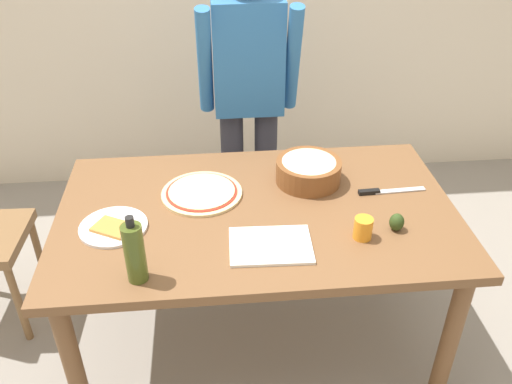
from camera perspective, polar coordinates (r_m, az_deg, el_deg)
The scene contains 11 objects.
ground at distance 2.68m, azimuth 0.11°, elevation -15.25°, with size 8.00×8.00×0.00m, color gray.
dining_table at distance 2.22m, azimuth 0.12°, elevation -3.75°, with size 1.60×0.96×0.76m.
person_cook at distance 2.75m, azimuth -0.79°, elevation 10.39°, with size 0.49×0.25×1.62m.
pizza_raw_on_board at distance 2.26m, azimuth -5.75°, elevation -0.07°, with size 0.34×0.34×0.02m.
plate_with_slice at distance 2.13m, azimuth -14.86°, elevation -3.59°, with size 0.26×0.26×0.02m.
popcorn_bowl at distance 2.32m, azimuth 5.58°, elevation 2.44°, with size 0.28×0.28×0.11m.
olive_oil_bottle at distance 1.82m, azimuth -12.72°, elevation -6.26°, with size 0.07×0.07×0.26m.
cup_orange at distance 2.04m, azimuth 11.25°, elevation -3.77°, with size 0.07×0.07×0.09m, color orange.
cutting_board_white at distance 1.98m, azimuth 1.56°, elevation -5.67°, with size 0.30×0.22×0.01m, color white.
chef_knife at distance 2.33m, azimuth 13.33°, elevation 0.08°, with size 0.29×0.04×0.02m.
avocado at distance 2.11m, azimuth 14.65°, elevation -3.10°, with size 0.06×0.06×0.07m, color #2D4219.
Camera 1 is at (-0.17, -1.77, 2.01)m, focal length 37.83 mm.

